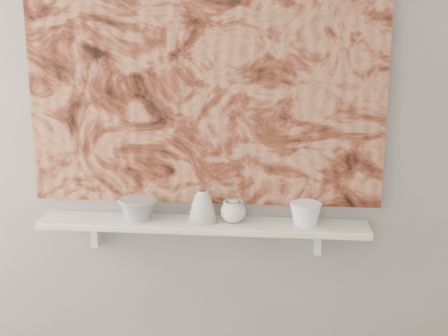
# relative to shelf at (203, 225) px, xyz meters

# --- Properties ---
(wall_back) EXTENTS (3.60, 0.00, 3.60)m
(wall_back) POSITION_rel_shelf_xyz_m (0.00, 0.09, 0.44)
(wall_back) COLOR gray
(wall_back) RESTS_ON floor
(shelf) EXTENTS (1.40, 0.18, 0.03)m
(shelf) POSITION_rel_shelf_xyz_m (0.00, 0.00, 0.00)
(shelf) COLOR white
(shelf) RESTS_ON wall_back
(shelf_stripe) EXTENTS (1.40, 0.01, 0.02)m
(shelf_stripe) POSITION_rel_shelf_xyz_m (0.00, -0.09, 0.00)
(shelf_stripe) COLOR beige
(shelf_stripe) RESTS_ON shelf
(bracket_left) EXTENTS (0.03, 0.06, 0.12)m
(bracket_left) POSITION_rel_shelf_xyz_m (-0.49, 0.06, -0.07)
(bracket_left) COLOR white
(bracket_left) RESTS_ON wall_back
(bracket_right) EXTENTS (0.03, 0.06, 0.12)m
(bracket_right) POSITION_rel_shelf_xyz_m (0.49, 0.06, -0.07)
(bracket_right) COLOR white
(bracket_right) RESTS_ON wall_back
(painting) EXTENTS (1.50, 0.02, 1.10)m
(painting) POSITION_rel_shelf_xyz_m (0.00, 0.08, 0.62)
(painting) COLOR brown
(painting) RESTS_ON wall_back
(house_motif) EXTENTS (0.09, 0.00, 0.08)m
(house_motif) POSITION_rel_shelf_xyz_m (0.45, 0.07, 0.32)
(house_motif) COLOR black
(house_motif) RESTS_ON painting
(bowl_grey) EXTENTS (0.19, 0.19, 0.10)m
(bowl_grey) POSITION_rel_shelf_xyz_m (-0.28, 0.00, 0.06)
(bowl_grey) COLOR gray
(bowl_grey) RESTS_ON shelf
(cup_cream) EXTENTS (0.14, 0.14, 0.10)m
(cup_cream) POSITION_rel_shelf_xyz_m (0.13, 0.00, 0.06)
(cup_cream) COLOR silver
(cup_cream) RESTS_ON shelf
(bell_vessel) EXTENTS (0.16, 0.16, 0.14)m
(bell_vessel) POSITION_rel_shelf_xyz_m (0.00, 0.00, 0.08)
(bell_vessel) COLOR beige
(bell_vessel) RESTS_ON shelf
(bowl_white) EXTENTS (0.17, 0.17, 0.10)m
(bowl_white) POSITION_rel_shelf_xyz_m (0.43, 0.00, 0.06)
(bowl_white) COLOR white
(bowl_white) RESTS_ON shelf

